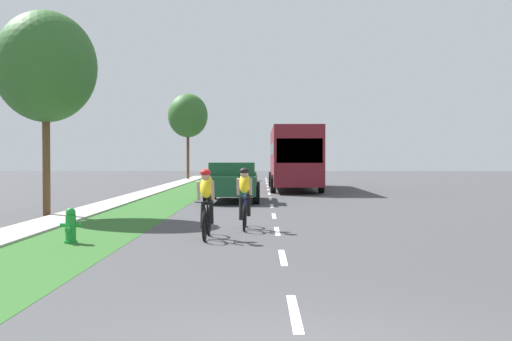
% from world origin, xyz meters
% --- Properties ---
extents(ground_plane, '(120.00, 120.00, 0.00)m').
position_xyz_m(ground_plane, '(0.00, 20.00, 0.00)').
color(ground_plane, '#424244').
extents(grass_verge, '(2.44, 70.00, 0.01)m').
position_xyz_m(grass_verge, '(-4.47, 20.00, 0.00)').
color(grass_verge, '#2D6026').
rests_on(grass_verge, ground_plane).
extents(sidewalk_concrete, '(1.29, 70.00, 0.10)m').
position_xyz_m(sidewalk_concrete, '(-6.33, 20.00, 0.00)').
color(sidewalk_concrete, '#B2ADA3').
rests_on(sidewalk_concrete, ground_plane).
extents(lane_markings_center, '(0.12, 53.80, 0.01)m').
position_xyz_m(lane_markings_center, '(0.00, 24.00, 0.00)').
color(lane_markings_center, white).
rests_on(lane_markings_center, ground_plane).
extents(fire_hydrant_green, '(0.44, 0.38, 0.76)m').
position_xyz_m(fire_hydrant_green, '(-4.47, 7.82, 0.37)').
color(fire_hydrant_green, '#1E8C33').
rests_on(fire_hydrant_green, ground_plane).
extents(cyclist_lead, '(0.42, 1.72, 1.58)m').
position_xyz_m(cyclist_lead, '(-1.63, 8.60, 0.81)').
color(cyclist_lead, black).
rests_on(cyclist_lead, ground_plane).
extents(cyclist_trailing, '(0.42, 1.72, 1.58)m').
position_xyz_m(cyclist_trailing, '(-0.82, 10.43, 0.81)').
color(cyclist_trailing, black).
rests_on(cyclist_trailing, ground_plane).
extents(pickup_dark_green, '(2.22, 5.10, 1.64)m').
position_xyz_m(pickup_dark_green, '(-1.58, 20.38, 0.83)').
color(pickup_dark_green, '#194C2D').
rests_on(pickup_dark_green, ground_plane).
extents(bus_maroon, '(2.78, 11.60, 3.48)m').
position_xyz_m(bus_maroon, '(1.46, 30.34, 1.98)').
color(bus_maroon, maroon).
rests_on(bus_maroon, ground_plane).
extents(street_tree_near, '(3.18, 3.18, 6.45)m').
position_xyz_m(street_tree_near, '(-7.18, 14.06, 4.68)').
color(street_tree_near, brown).
rests_on(street_tree_near, ground_plane).
extents(street_tree_far, '(3.37, 3.37, 7.29)m').
position_xyz_m(street_tree_far, '(-6.65, 46.79, 5.41)').
color(street_tree_far, brown).
rests_on(street_tree_far, ground_plane).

